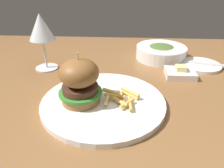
% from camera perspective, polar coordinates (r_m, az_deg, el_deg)
% --- Properties ---
extents(dining_table, '(1.49, 0.91, 0.74)m').
position_cam_1_polar(dining_table, '(0.71, 4.35, -4.53)').
color(dining_table, brown).
rests_on(dining_table, ground).
extents(main_plate, '(0.31, 0.31, 0.01)m').
position_cam_1_polar(main_plate, '(0.55, -2.28, -4.81)').
color(main_plate, white).
rests_on(main_plate, dining_table).
extents(burger_sandwich, '(0.11, 0.11, 0.13)m').
position_cam_1_polar(burger_sandwich, '(0.52, -8.45, 0.72)').
color(burger_sandwich, '#9E6B38').
rests_on(burger_sandwich, main_plate).
extents(fries_pile, '(0.10, 0.10, 0.02)m').
position_cam_1_polar(fries_pile, '(0.54, 2.47, -3.52)').
color(fries_pile, '#EABC5B').
rests_on(fries_pile, main_plate).
extents(wine_glass, '(0.08, 0.08, 0.18)m').
position_cam_1_polar(wine_glass, '(0.74, -18.05, 13.59)').
color(wine_glass, silver).
rests_on(wine_glass, dining_table).
extents(bread_plate, '(0.13, 0.13, 0.01)m').
position_cam_1_polar(bread_plate, '(0.82, 22.20, 4.57)').
color(bread_plate, white).
rests_on(bread_plate, dining_table).
extents(table_knife, '(0.23, 0.08, 0.01)m').
position_cam_1_polar(table_knife, '(0.82, 18.73, 5.69)').
color(table_knife, silver).
rests_on(table_knife, bread_plate).
extents(butter_dish, '(0.09, 0.08, 0.04)m').
position_cam_1_polar(butter_dish, '(0.72, 17.35, 2.80)').
color(butter_dish, white).
rests_on(butter_dish, dining_table).
extents(soup_bowl, '(0.19, 0.19, 0.05)m').
position_cam_1_polar(soup_bowl, '(0.85, 12.67, 8.20)').
color(soup_bowl, white).
rests_on(soup_bowl, dining_table).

